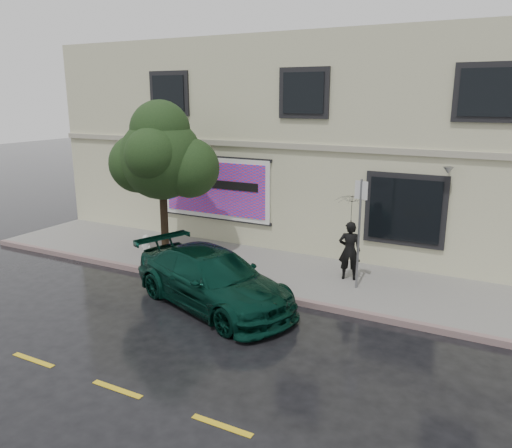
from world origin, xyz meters
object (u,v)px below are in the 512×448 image
at_px(pedestrian, 349,251).
at_px(street_tree, 161,159).
at_px(car, 213,279).
at_px(fire_hydrant, 146,247).

xyz_separation_m(pedestrian, street_tree, (-5.77, -0.75, 2.29)).
bearing_deg(pedestrian, car, 36.67).
height_order(car, fire_hydrant, car).
height_order(pedestrian, street_tree, street_tree).
xyz_separation_m(car, street_tree, (-3.22, 2.26, 2.56)).
relative_size(car, street_tree, 1.10).
height_order(street_tree, fire_hydrant, street_tree).
height_order(pedestrian, fire_hydrant, pedestrian).
distance_m(street_tree, fire_hydrant, 2.81).
distance_m(car, fire_hydrant, 4.09).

